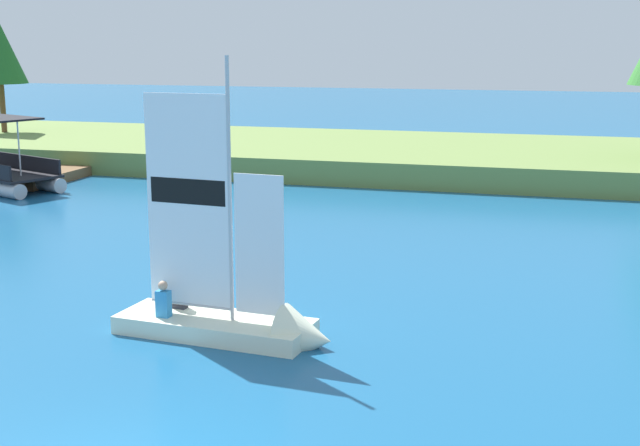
{
  "coord_description": "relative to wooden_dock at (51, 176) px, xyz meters",
  "views": [
    {
      "loc": [
        5.57,
        -9.37,
        5.93
      ],
      "look_at": [
        -0.57,
        12.13,
        1.2
      ],
      "focal_mm": 48.35,
      "sensor_mm": 36.0,
      "label": 1
    }
  ],
  "objects": [
    {
      "name": "wooden_dock",
      "position": [
        0.0,
        0.0,
        0.0
      ],
      "size": [
        1.62,
        4.99,
        0.43
      ],
      "primitive_type": "cube",
      "color": "brown",
      "rests_on": "ground"
    },
    {
      "name": "shore_bank",
      "position": [
        15.71,
        8.49,
        0.32
      ],
      "size": [
        80.0,
        12.99,
        1.07
      ],
      "primitive_type": "cube",
      "color": "olive",
      "rests_on": "ground"
    },
    {
      "name": "sailboat",
      "position": [
        15.33,
        -16.57,
        0.2
      ],
      "size": [
        4.68,
        1.79,
        6.13
      ],
      "rotation": [
        0.0,
        0.0,
        -0.09
      ],
      "color": "silver",
      "rests_on": "ground"
    }
  ]
}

